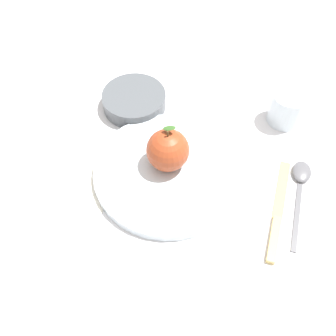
{
  "coord_description": "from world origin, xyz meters",
  "views": [
    {
      "loc": [
        -0.39,
        -0.06,
        0.6
      ],
      "look_at": [
        0.01,
        0.05,
        0.02
      ],
      "focal_mm": 42.68,
      "sensor_mm": 36.0,
      "label": 1
    }
  ],
  "objects_px": {
    "spoon": "(301,182)",
    "linen_napkin": "(79,175)",
    "side_bowl": "(134,99)",
    "cup": "(287,107)",
    "knife": "(277,218)",
    "dinner_plate": "(168,171)",
    "apple": "(168,150)"
  },
  "relations": [
    {
      "from": "spoon",
      "to": "linen_napkin",
      "type": "relative_size",
      "value": 1.27
    },
    {
      "from": "side_bowl",
      "to": "linen_napkin",
      "type": "xyz_separation_m",
      "value": [
        -0.19,
        0.05,
        -0.02
      ]
    },
    {
      "from": "side_bowl",
      "to": "cup",
      "type": "relative_size",
      "value": 1.92
    },
    {
      "from": "side_bowl",
      "to": "knife",
      "type": "bearing_deg",
      "value": -121.7
    },
    {
      "from": "dinner_plate",
      "to": "linen_napkin",
      "type": "bearing_deg",
      "value": 105.32
    },
    {
      "from": "side_bowl",
      "to": "spoon",
      "type": "distance_m",
      "value": 0.36
    },
    {
      "from": "dinner_plate",
      "to": "spoon",
      "type": "distance_m",
      "value": 0.24
    },
    {
      "from": "cup",
      "to": "knife",
      "type": "height_order",
      "value": "cup"
    },
    {
      "from": "apple",
      "to": "knife",
      "type": "distance_m",
      "value": 0.22
    },
    {
      "from": "side_bowl",
      "to": "cup",
      "type": "xyz_separation_m",
      "value": [
        0.04,
        -0.3,
        0.02
      ]
    },
    {
      "from": "apple",
      "to": "linen_napkin",
      "type": "bearing_deg",
      "value": 109.86
    },
    {
      "from": "side_bowl",
      "to": "knife",
      "type": "distance_m",
      "value": 0.37
    },
    {
      "from": "cup",
      "to": "linen_napkin",
      "type": "bearing_deg",
      "value": 123.7
    },
    {
      "from": "knife",
      "to": "linen_napkin",
      "type": "xyz_separation_m",
      "value": [
        -0.0,
        0.36,
        -0.0
      ]
    },
    {
      "from": "side_bowl",
      "to": "cup",
      "type": "height_order",
      "value": "cup"
    },
    {
      "from": "cup",
      "to": "spoon",
      "type": "distance_m",
      "value": 0.16
    },
    {
      "from": "dinner_plate",
      "to": "cup",
      "type": "distance_m",
      "value": 0.27
    },
    {
      "from": "side_bowl",
      "to": "cup",
      "type": "bearing_deg",
      "value": -82.63
    },
    {
      "from": "apple",
      "to": "linen_napkin",
      "type": "xyz_separation_m",
      "value": [
        -0.06,
        0.15,
        -0.05
      ]
    },
    {
      "from": "side_bowl",
      "to": "linen_napkin",
      "type": "relative_size",
      "value": 0.89
    },
    {
      "from": "linen_napkin",
      "to": "apple",
      "type": "bearing_deg",
      "value": -70.14
    },
    {
      "from": "apple",
      "to": "dinner_plate",
      "type": "bearing_deg",
      "value": -163.91
    },
    {
      "from": "dinner_plate",
      "to": "spoon",
      "type": "xyz_separation_m",
      "value": [
        0.04,
        -0.23,
        -0.0
      ]
    },
    {
      "from": "side_bowl",
      "to": "spoon",
      "type": "bearing_deg",
      "value": -107.56
    },
    {
      "from": "spoon",
      "to": "knife",
      "type": "bearing_deg",
      "value": 158.24
    },
    {
      "from": "apple",
      "to": "knife",
      "type": "height_order",
      "value": "apple"
    },
    {
      "from": "dinner_plate",
      "to": "cup",
      "type": "xyz_separation_m",
      "value": [
        0.19,
        -0.19,
        0.03
      ]
    },
    {
      "from": "apple",
      "to": "linen_napkin",
      "type": "relative_size",
      "value": 0.62
    },
    {
      "from": "side_bowl",
      "to": "knife",
      "type": "relative_size",
      "value": 0.63
    },
    {
      "from": "side_bowl",
      "to": "dinner_plate",
      "type": "bearing_deg",
      "value": -143.61
    },
    {
      "from": "apple",
      "to": "side_bowl",
      "type": "bearing_deg",
      "value": 37.86
    },
    {
      "from": "apple",
      "to": "spoon",
      "type": "xyz_separation_m",
      "value": [
        0.03,
        -0.24,
        -0.05
      ]
    }
  ]
}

